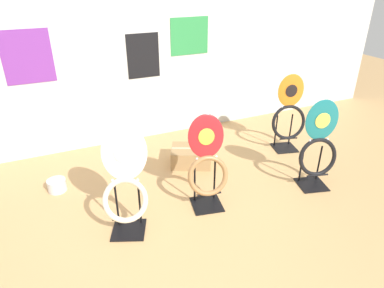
# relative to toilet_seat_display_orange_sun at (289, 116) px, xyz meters

# --- Properties ---
(ground_plane) EXTENTS (14.00, 14.00, 0.00)m
(ground_plane) POSITION_rel_toilet_seat_display_orange_sun_xyz_m (-1.71, -1.31, -0.44)
(ground_plane) COLOR tan
(wall_back) EXTENTS (8.00, 0.07, 2.60)m
(wall_back) POSITION_rel_toilet_seat_display_orange_sun_xyz_m (-1.71, 1.07, 0.86)
(wall_back) COLOR silver
(wall_back) RESTS_ON ground_plane
(toilet_seat_display_orange_sun) EXTENTS (0.45, 0.34, 0.95)m
(toilet_seat_display_orange_sun) POSITION_rel_toilet_seat_display_orange_sun_xyz_m (0.00, 0.00, 0.00)
(toilet_seat_display_orange_sun) COLOR black
(toilet_seat_display_orange_sun) RESTS_ON ground_plane
(toilet_seat_display_white_plain) EXTENTS (0.48, 0.47, 0.92)m
(toilet_seat_display_white_plain) POSITION_rel_toilet_seat_display_orange_sun_xyz_m (-2.17, -0.66, -0.02)
(toilet_seat_display_white_plain) COLOR black
(toilet_seat_display_white_plain) RESTS_ON ground_plane
(toilet_seat_display_crimson_swirl) EXTENTS (0.41, 0.33, 0.90)m
(toilet_seat_display_crimson_swirl) POSITION_rel_toilet_seat_display_orange_sun_xyz_m (-1.41, -0.63, -0.01)
(toilet_seat_display_crimson_swirl) COLOR black
(toilet_seat_display_crimson_swirl) RESTS_ON ground_plane
(toilet_seat_display_teal_sax) EXTENTS (0.42, 0.34, 0.93)m
(toilet_seat_display_teal_sax) POSITION_rel_toilet_seat_display_orange_sun_xyz_m (-0.26, -0.79, 0.00)
(toilet_seat_display_teal_sax) COLOR black
(toilet_seat_display_teal_sax) RESTS_ON ground_plane
(paint_can) EXTENTS (0.19, 0.19, 0.13)m
(paint_can) POSITION_rel_toilet_seat_display_orange_sun_xyz_m (-2.69, 0.20, -0.38)
(paint_can) COLOR silver
(paint_can) RESTS_ON ground_plane
(storage_box) EXTENTS (0.55, 0.50, 0.20)m
(storage_box) POSITION_rel_toilet_seat_display_orange_sun_xyz_m (-1.23, 0.13, -0.34)
(storage_box) COLOR #A37F51
(storage_box) RESTS_ON ground_plane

